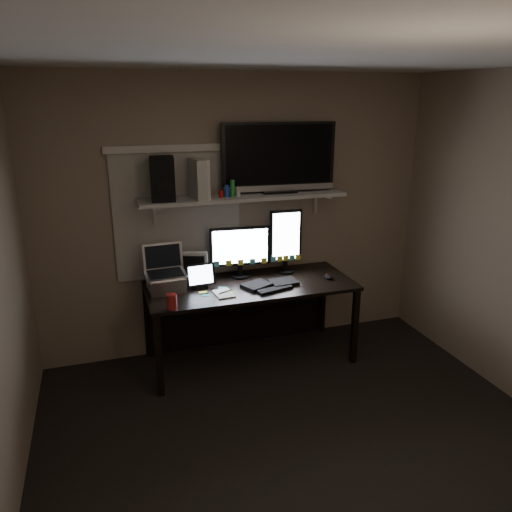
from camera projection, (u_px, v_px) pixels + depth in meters
name	position (u px, v px, depth m)	size (l,w,h in m)	color
floor	(315.00, 462.00, 3.28)	(3.60, 3.60, 0.00)	black
ceiling	(333.00, 53.00, 2.51)	(3.60, 3.60, 0.00)	silver
back_wall	(238.00, 217.00, 4.53)	(3.60, 3.60, 0.00)	#806C5C
window_blinds	(178.00, 216.00, 4.34)	(1.10, 0.02, 1.10)	#B4AFA2
desk	(247.00, 298.00, 4.51)	(1.80, 0.75, 0.73)	black
wall_shelf	(243.00, 197.00, 4.30)	(1.80, 0.35, 0.03)	#ACABA7
monitor_landscape	(240.00, 252.00, 4.45)	(0.54, 0.06, 0.48)	black
monitor_portrait	(286.00, 241.00, 4.55)	(0.30, 0.06, 0.60)	black
keyboard	(270.00, 284.00, 4.31)	(0.49, 0.19, 0.03)	black
mouse	(329.00, 277.00, 4.47)	(0.06, 0.10, 0.04)	black
notepad	(224.00, 294.00, 4.12)	(0.14, 0.20, 0.01)	silver
tablet	(200.00, 276.00, 4.23)	(0.25, 0.10, 0.22)	black
file_sorter	(194.00, 267.00, 4.39)	(0.20, 0.09, 0.25)	black
laptop	(165.00, 270.00, 4.13)	(0.34, 0.27, 0.38)	#ADAEB2
cup	(172.00, 302.00, 3.83)	(0.08, 0.08, 0.12)	maroon
sticky_notes	(214.00, 292.00, 4.15)	(0.31, 0.23, 0.00)	#E1E63E
tv	(279.00, 158.00, 4.33)	(1.01, 0.18, 0.60)	black
game_console	(199.00, 179.00, 4.12)	(0.08, 0.27, 0.33)	#B8B2A6
speaker	(162.00, 179.00, 4.03)	(0.19, 0.23, 0.35)	black
bottles	(230.00, 188.00, 4.19)	(0.23, 0.05, 0.15)	#A50F0C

